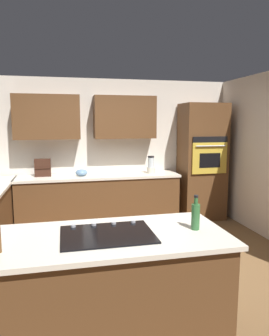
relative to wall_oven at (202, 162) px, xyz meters
name	(u,v)px	position (x,y,z in m)	size (l,w,h in m)	color
ground_plane	(123,266)	(1.85, 1.72, -1.08)	(14.00, 14.00, 0.00)	brown
wall_back	(98,142)	(1.92, -0.33, 0.38)	(6.00, 0.44, 2.60)	silver
lower_cabinets_back	(99,201)	(1.95, 0.00, -0.65)	(2.80, 0.60, 0.86)	brown
countertop_back	(99,176)	(1.95, 0.00, -0.20)	(2.84, 0.64, 0.04)	silver
island_base	(108,288)	(2.21, 2.96, -0.65)	(1.94, 0.86, 0.86)	brown
island_top	(107,237)	(2.21, 2.96, -0.20)	(2.02, 0.94, 0.04)	silver
wall_oven	(202,162)	(0.00, 0.00, 0.00)	(0.80, 0.66, 2.17)	brown
cooktop	(107,234)	(2.21, 2.96, -0.18)	(0.76, 0.56, 0.03)	black
blender	(151,166)	(1.00, 0.00, -0.05)	(0.15, 0.15, 0.32)	beige
mixing_bowl	(82,173)	(2.25, 0.00, -0.13)	(0.21, 0.21, 0.12)	#668CB2
spice_rack	(43,168)	(2.90, -0.08, -0.03)	(0.27, 0.11, 0.30)	#381E14
second_bottle	(196,216)	(1.44, 2.99, -0.06)	(0.07, 0.07, 0.30)	#336B38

